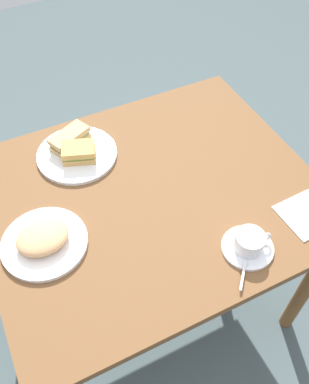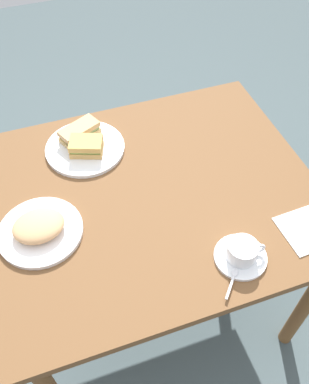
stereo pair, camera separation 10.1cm
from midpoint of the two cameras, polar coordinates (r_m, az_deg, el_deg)
name	(u,v)px [view 1 (the left image)]	position (r m, az deg, el deg)	size (l,w,h in m)	color
ground_plane	(152,293)	(1.98, -1.82, -13.85)	(6.00, 6.00, 0.00)	#455356
dining_table	(151,209)	(1.42, -2.46, -2.45)	(1.07, 0.90, 0.74)	brown
sandwich_plate	(77,154)	(1.49, -12.53, 4.99)	(0.28, 0.28, 0.01)	white
sandwich_front	(79,152)	(1.45, -12.33, 5.27)	(0.13, 0.11, 0.05)	tan
sandwich_back	(70,139)	(1.50, -13.48, 7.07)	(0.16, 0.12, 0.05)	tan
coffee_saucer	(247,248)	(1.24, 10.38, -7.64)	(0.15, 0.15, 0.01)	white
coffee_cup	(250,241)	(1.21, 10.66, -6.78)	(0.11, 0.09, 0.05)	white
spoon	(244,269)	(1.19, 9.81, -10.56)	(0.07, 0.08, 0.01)	silver
side_plate	(44,243)	(1.28, -17.10, -6.82)	(0.25, 0.25, 0.01)	white
side_food_pile	(42,237)	(1.26, -17.40, -6.09)	(0.15, 0.13, 0.04)	tan
napkin	(306,215)	(1.35, 18.11, -3.08)	(0.15, 0.15, 0.00)	white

